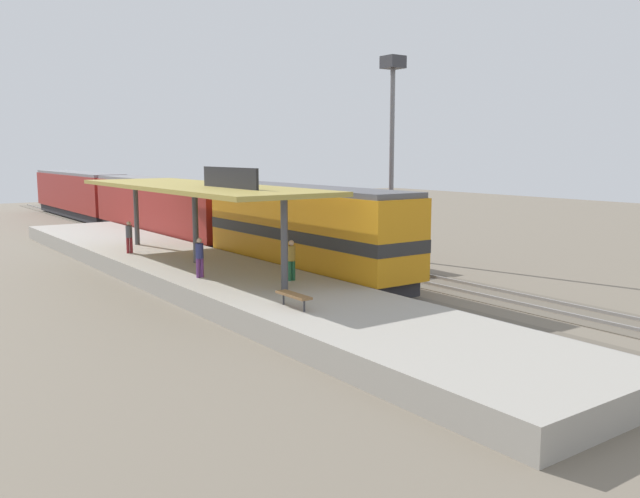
{
  "coord_description": "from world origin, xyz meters",
  "views": [
    {
      "loc": [
        -18.29,
        -29.48,
        6.22
      ],
      "look_at": [
        -1.38,
        -5.88,
        2.0
      ],
      "focal_mm": 37.2,
      "sensor_mm": 36.0,
      "label": 1
    }
  ],
  "objects_px": {
    "light_mast": "(392,115)",
    "person_walking": "(200,256)",
    "freight_car": "(303,222)",
    "platform_bench": "(294,296)",
    "person_waiting": "(291,258)",
    "locomotive": "(305,231)",
    "person_boarding": "(129,235)",
    "passenger_carriage_front": "(162,208)",
    "passenger_carriage_rear": "(78,194)"
  },
  "relations": [
    {
      "from": "person_waiting",
      "to": "passenger_carriage_front",
      "type": "bearing_deg",
      "value": 81.37
    },
    {
      "from": "light_mast",
      "to": "person_boarding",
      "type": "distance_m",
      "value": 16.27
    },
    {
      "from": "locomotive",
      "to": "person_boarding",
      "type": "distance_m",
      "value": 9.84
    },
    {
      "from": "passenger_carriage_rear",
      "to": "person_walking",
      "type": "xyz_separation_m",
      "value": [
        -6.14,
        -39.76,
        -0.46
      ]
    },
    {
      "from": "platform_bench",
      "to": "person_walking",
      "type": "distance_m",
      "value": 7.14
    },
    {
      "from": "platform_bench",
      "to": "light_mast",
      "type": "xyz_separation_m",
      "value": [
        13.8,
        10.52,
        7.05
      ]
    },
    {
      "from": "person_waiting",
      "to": "person_walking",
      "type": "xyz_separation_m",
      "value": [
        -2.82,
        2.89,
        0.0
      ]
    },
    {
      "from": "passenger_carriage_front",
      "to": "person_boarding",
      "type": "relative_size",
      "value": 11.7
    },
    {
      "from": "freight_car",
      "to": "person_walking",
      "type": "height_order",
      "value": "freight_car"
    },
    {
      "from": "person_walking",
      "to": "freight_car",
      "type": "bearing_deg",
      "value": 36.5
    },
    {
      "from": "person_waiting",
      "to": "passenger_carriage_rear",
      "type": "bearing_deg",
      "value": 85.55
    },
    {
      "from": "platform_bench",
      "to": "passenger_carriage_rear",
      "type": "height_order",
      "value": "passenger_carriage_rear"
    },
    {
      "from": "locomotive",
      "to": "person_waiting",
      "type": "bearing_deg",
      "value": -130.75
    },
    {
      "from": "passenger_carriage_rear",
      "to": "locomotive",
      "type": "bearing_deg",
      "value": -90.0
    },
    {
      "from": "platform_bench",
      "to": "locomotive",
      "type": "xyz_separation_m",
      "value": [
        6.0,
        8.08,
        1.07
      ]
    },
    {
      "from": "passenger_carriage_rear",
      "to": "light_mast",
      "type": "bearing_deg",
      "value": -77.89
    },
    {
      "from": "freight_car",
      "to": "person_walking",
      "type": "bearing_deg",
      "value": -143.5
    },
    {
      "from": "light_mast",
      "to": "person_waiting",
      "type": "height_order",
      "value": "light_mast"
    },
    {
      "from": "light_mast",
      "to": "person_walking",
      "type": "distance_m",
      "value": 15.77
    },
    {
      "from": "freight_car",
      "to": "person_waiting",
      "type": "relative_size",
      "value": 7.02
    },
    {
      "from": "passenger_carriage_front",
      "to": "freight_car",
      "type": "bearing_deg",
      "value": -67.33
    },
    {
      "from": "passenger_carriage_rear",
      "to": "person_boarding",
      "type": "bearing_deg",
      "value": -101.17
    },
    {
      "from": "person_walking",
      "to": "platform_bench",
      "type": "bearing_deg",
      "value": -88.89
    },
    {
      "from": "platform_bench",
      "to": "person_walking",
      "type": "bearing_deg",
      "value": 91.11
    },
    {
      "from": "passenger_carriage_front",
      "to": "light_mast",
      "type": "height_order",
      "value": "light_mast"
    },
    {
      "from": "passenger_carriage_front",
      "to": "person_waiting",
      "type": "xyz_separation_m",
      "value": [
        -3.32,
        -21.85,
        -0.46
      ]
    },
    {
      "from": "platform_bench",
      "to": "locomotive",
      "type": "relative_size",
      "value": 0.12
    },
    {
      "from": "freight_car",
      "to": "light_mast",
      "type": "distance_m",
      "value": 8.5
    },
    {
      "from": "locomotive",
      "to": "person_boarding",
      "type": "relative_size",
      "value": 8.44
    },
    {
      "from": "person_boarding",
      "to": "light_mast",
      "type": "bearing_deg",
      "value": -20.52
    },
    {
      "from": "person_walking",
      "to": "person_boarding",
      "type": "height_order",
      "value": "same"
    },
    {
      "from": "locomotive",
      "to": "passenger_carriage_front",
      "type": "relative_size",
      "value": 0.72
    },
    {
      "from": "locomotive",
      "to": "passenger_carriage_front",
      "type": "bearing_deg",
      "value": 90.0
    },
    {
      "from": "platform_bench",
      "to": "person_waiting",
      "type": "relative_size",
      "value": 0.99
    },
    {
      "from": "person_waiting",
      "to": "person_boarding",
      "type": "height_order",
      "value": "same"
    },
    {
      "from": "locomotive",
      "to": "person_boarding",
      "type": "bearing_deg",
      "value": 128.76
    },
    {
      "from": "passenger_carriage_front",
      "to": "passenger_carriage_rear",
      "type": "bearing_deg",
      "value": 90.0
    },
    {
      "from": "platform_bench",
      "to": "person_boarding",
      "type": "distance_m",
      "value": 15.75
    },
    {
      "from": "passenger_carriage_rear",
      "to": "passenger_carriage_front",
      "type": "bearing_deg",
      "value": -90.0
    },
    {
      "from": "passenger_carriage_front",
      "to": "person_boarding",
      "type": "bearing_deg",
      "value": -120.73
    },
    {
      "from": "freight_car",
      "to": "person_waiting",
      "type": "bearing_deg",
      "value": -126.15
    },
    {
      "from": "locomotive",
      "to": "freight_car",
      "type": "xyz_separation_m",
      "value": [
        4.6,
        6.99,
        -0.44
      ]
    },
    {
      "from": "passenger_carriage_rear",
      "to": "person_boarding",
      "type": "relative_size",
      "value": 11.7
    },
    {
      "from": "freight_car",
      "to": "person_waiting",
      "type": "height_order",
      "value": "freight_car"
    },
    {
      "from": "person_boarding",
      "to": "freight_car",
      "type": "bearing_deg",
      "value": -3.57
    },
    {
      "from": "light_mast",
      "to": "person_walking",
      "type": "height_order",
      "value": "light_mast"
    },
    {
      "from": "person_waiting",
      "to": "person_walking",
      "type": "bearing_deg",
      "value": 134.34
    },
    {
      "from": "platform_bench",
      "to": "person_boarding",
      "type": "bearing_deg",
      "value": 90.54
    },
    {
      "from": "locomotive",
      "to": "platform_bench",
      "type": "bearing_deg",
      "value": -126.59
    },
    {
      "from": "platform_bench",
      "to": "person_walking",
      "type": "height_order",
      "value": "person_walking"
    }
  ]
}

